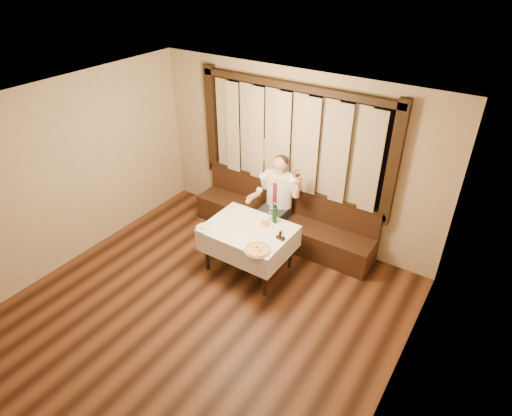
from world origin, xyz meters
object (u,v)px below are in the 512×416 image
Objects in this scene: dining_table at (249,234)px; pasta_cream at (205,226)px; banquette at (283,221)px; seated_man at (277,194)px; pizza at (258,250)px; cruet_caddy at (280,236)px; green_bottle at (275,214)px; pasta_red at (266,223)px.

pasta_cream is (-0.53, -0.36, 0.14)m from dining_table.
banquette is 1.56m from pasta_cream.
dining_table is 0.96m from seated_man.
banquette is 1.53m from pizza.
cruet_caddy is at bearing -56.55° from seated_man.
dining_table is 0.49m from green_bottle.
pasta_cream is at bearing -109.63° from seated_man.
pizza is 0.64m from pasta_red.
green_bottle is at bearing -70.67° from banquette.
pizza is 1.40m from seated_man.
pasta_red is 0.16× the size of seated_man.
banquette is 1.08m from dining_table.
cruet_caddy reaches higher than dining_table.
banquette is 13.19× the size of pasta_red.
banquette is 24.46× the size of cruet_caddy.
pizza is (0.41, -0.38, 0.12)m from dining_table.
dining_table is 0.30m from pasta_red.
banquette is 0.56m from seated_man.
green_bottle reaches higher than pasta_cream.
pizza is 1.37× the size of pasta_cream.
pasta_cream is at bearing 178.61° from pizza.
pasta_cream is 0.18× the size of seated_man.
seated_man reaches higher than green_bottle.
pasta_red is at bearing 39.22° from pasta_cream.
pasta_cream is 2.07× the size of cruet_caddy.
green_bottle is at bearing -62.33° from seated_man.
pasta_red is (0.17, 0.21, 0.14)m from dining_table.
seated_man is at bearing 117.67° from green_bottle.
seated_man is (0.46, 1.29, 0.07)m from pasta_cream.
dining_table is at bearing 137.05° from pizza.
pasta_red is 0.90× the size of pasta_cream.
pasta_red is 1.86× the size of cruet_caddy.
dining_table is at bearing -85.70° from seated_man.
pasta_red is (-0.24, 0.59, 0.02)m from pizza.
cruet_caddy is (0.53, -1.00, 0.49)m from banquette.
green_bottle is (0.77, 0.70, 0.11)m from pasta_cream.
dining_table is at bearing -170.63° from cruet_caddy.
green_bottle is at bearing 103.20° from pizza.
seated_man is at bearing 70.37° from pasta_cream.
pizza is 0.25× the size of seated_man.
cruet_caddy reaches higher than pasta_red.
pasta_cream is 1.37m from seated_man.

